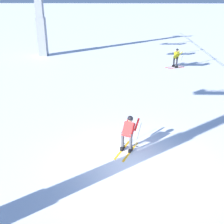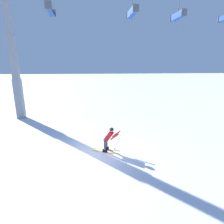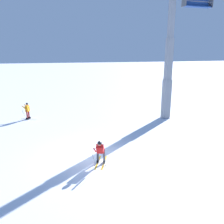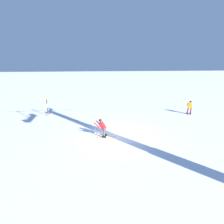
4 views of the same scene
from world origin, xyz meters
name	(u,v)px [view 4 (image 4 of 4)]	position (x,y,z in m)	size (l,w,h in m)	color
ground_plane	(116,135)	(0.00, 0.00, 0.00)	(260.00, 260.00, 0.00)	white
skier_carving_main	(102,127)	(1.16, 0.21, 0.88)	(1.83, 1.22, 1.66)	yellow
trail_marker_pole	(47,105)	(6.74, -6.28, 1.31)	(0.07, 0.28, 2.45)	orange
skier_distant_uphill	(190,106)	(-9.66, -4.58, 0.94)	(1.07, 1.66, 1.65)	white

